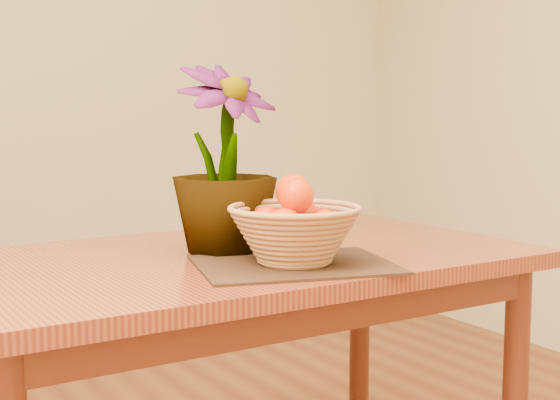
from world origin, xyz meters
TOP-DOWN VIEW (x-y plane):
  - wall_back at (0.00, 2.25)m, footprint 4.00×0.02m
  - table at (0.00, 0.30)m, footprint 1.40×0.80m
  - placemat at (0.02, 0.09)m, footprint 0.50×0.42m
  - wicker_basket at (0.02, 0.09)m, footprint 0.29×0.29m
  - orange_pile at (0.02, 0.09)m, footprint 0.18×0.18m
  - potted_plant at (-0.03, 0.32)m, footprint 0.30×0.30m

SIDE VIEW (x-z plane):
  - table at x=0.00m, z-range 0.29..1.04m
  - placemat at x=0.02m, z-range 0.75..0.76m
  - wicker_basket at x=0.02m, z-range 0.76..0.88m
  - orange_pile at x=0.02m, z-range 0.79..0.94m
  - potted_plant at x=-0.03m, z-range 0.75..1.20m
  - wall_back at x=0.00m, z-range 0.00..2.70m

